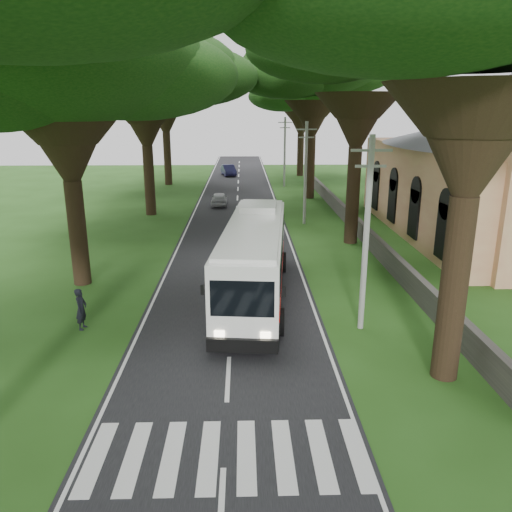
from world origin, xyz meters
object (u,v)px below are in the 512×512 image
at_px(distant_car_b, 229,170).
at_px(pedestrian, 81,309).
at_px(pole_near, 366,232).
at_px(distant_car_a, 219,199).
at_px(pole_mid, 306,172).
at_px(church, 489,168).
at_px(coach_bus, 255,257).
at_px(pole_far, 285,151).

xyz_separation_m(distant_car_b, pedestrian, (-4.85, -49.98, 0.13)).
xyz_separation_m(pole_near, pedestrian, (-11.74, 0.25, -3.29)).
relative_size(distant_car_a, distant_car_b, 0.85).
distance_m(pole_near, distant_car_a, 29.00).
relative_size(distant_car_b, pedestrian, 2.49).
distance_m(pole_mid, pedestrian, 23.21).
bearing_deg(pedestrian, pole_mid, -24.96).
relative_size(church, distant_car_b, 5.40).
distance_m(coach_bus, distant_car_a, 24.29).
height_order(church, pole_mid, church).
bearing_deg(pedestrian, distant_car_b, 0.23).
bearing_deg(distant_car_b, pedestrian, -106.94).
distance_m(pole_mid, distant_car_b, 31.19).
height_order(coach_bus, pedestrian, coach_bus).
distance_m(distant_car_b, pedestrian, 50.22).
relative_size(church, distant_car_a, 6.39).
height_order(pole_mid, distant_car_a, pole_mid).
relative_size(pole_near, coach_bus, 0.62).
xyz_separation_m(pole_near, coach_bus, (-4.40, 3.79, -2.16)).
height_order(church, coach_bus, church).
distance_m(distant_car_a, distant_car_b, 22.35).
height_order(church, pedestrian, church).
bearing_deg(pole_near, pedestrian, 178.79).
bearing_deg(distant_car_a, distant_car_b, -91.30).
xyz_separation_m(church, distant_car_a, (-19.55, 12.33, -4.24)).
xyz_separation_m(pole_far, pedestrian, (-11.74, -39.75, -3.29)).
xyz_separation_m(coach_bus, distant_car_a, (-2.79, 24.09, -1.35)).
xyz_separation_m(church, pole_near, (-12.36, -15.55, -0.73)).
bearing_deg(church, pole_near, -128.50).
height_order(pole_near, pole_mid, same).
distance_m(pole_far, coach_bus, 36.54).
bearing_deg(pedestrian, distant_car_a, -3.59).
bearing_deg(coach_bus, pole_near, -35.37).
height_order(church, distant_car_a, church).
bearing_deg(pedestrian, pole_far, -10.69).
bearing_deg(distant_car_a, pole_mid, 131.81).
distance_m(pole_far, distant_car_a, 14.52).
distance_m(church, pole_mid, 13.16).
xyz_separation_m(coach_bus, pedestrian, (-7.34, -3.54, -1.13)).
bearing_deg(pole_far, pole_near, -90.00).
distance_m(church, distant_car_b, 39.89).
xyz_separation_m(pole_mid, pole_far, (0.00, 20.00, 0.00)).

